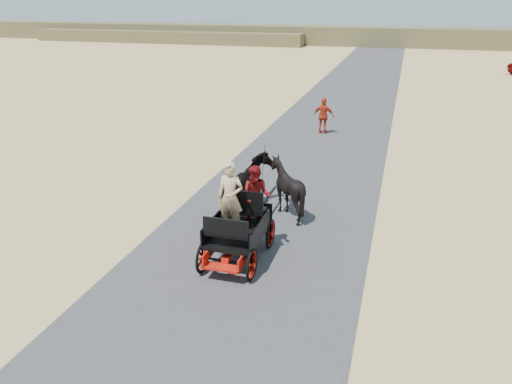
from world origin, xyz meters
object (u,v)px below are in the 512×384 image
(pedestrian, at_px, (324,116))
(horse_right, at_px, (287,188))
(carriage, at_px, (238,245))
(horse_left, at_px, (252,185))

(pedestrian, bearing_deg, horse_right, 97.47)
(carriage, height_order, pedestrian, pedestrian)
(horse_left, relative_size, pedestrian, 1.16)
(horse_left, height_order, horse_right, horse_right)
(horse_left, distance_m, pedestrian, 9.93)
(carriage, bearing_deg, horse_right, 79.61)
(carriage, xyz_separation_m, pedestrian, (0.05, 12.91, 0.50))
(carriage, distance_m, horse_left, 3.09)
(pedestrian, bearing_deg, carriage, 94.36)
(horse_left, bearing_deg, horse_right, -180.00)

